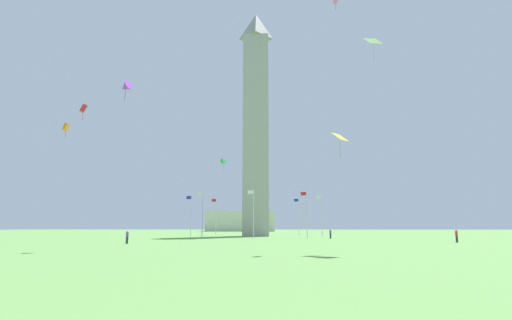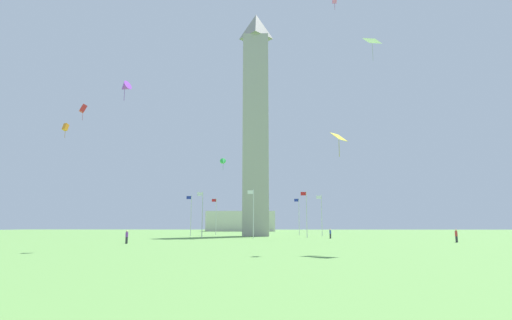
{
  "view_description": "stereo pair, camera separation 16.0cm",
  "coord_description": "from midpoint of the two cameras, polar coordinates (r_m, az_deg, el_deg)",
  "views": [
    {
      "loc": [
        -2.63,
        84.26,
        2.25
      ],
      "look_at": [
        0.0,
        0.0,
        16.03
      ],
      "focal_mm": 28.05,
      "sensor_mm": 36.0,
      "label": 1
    },
    {
      "loc": [
        -2.79,
        84.25,
        2.25
      ],
      "look_at": [
        0.0,
        0.0,
        16.03
      ],
      "focal_mm": 28.05,
      "sensor_mm": 36.0,
      "label": 2
    }
  ],
  "objects": [
    {
      "name": "ground_plane",
      "position": [
        84.33,
        -0.06,
        -10.82
      ],
      "size": [
        260.0,
        260.0,
        0.0
      ],
      "primitive_type": "plane",
      "color": "#609347"
    },
    {
      "name": "obelisk_monument",
      "position": [
        87.26,
        -0.05,
        5.69
      ],
      "size": [
        5.46,
        5.46,
        49.59
      ],
      "color": "#A8A399",
      "rests_on": "ground"
    },
    {
      "name": "flagpole_n",
      "position": [
        85.88,
        -9.35,
        -7.57
      ],
      "size": [
        1.12,
        0.14,
        8.49
      ],
      "color": "silver",
      "rests_on": "ground"
    },
    {
      "name": "flagpole_ne",
      "position": [
        75.64,
        -7.75,
        -7.39
      ],
      "size": [
        1.12,
        0.14,
        8.49
      ],
      "color": "silver",
      "rests_on": "ground"
    },
    {
      "name": "flagpole_e",
      "position": [
        70.65,
        -0.46,
        -7.35
      ],
      "size": [
        1.12,
        0.14,
        8.49
      ],
      "color": "silver",
      "rests_on": "ground"
    },
    {
      "name": "flagpole_se",
      "position": [
        74.93,
        7.14,
        -7.39
      ],
      "size": [
        1.12,
        0.14,
        8.49
      ],
      "color": "silver",
      "rests_on": "ground"
    },
    {
      "name": "flagpole_s",
      "position": [
        84.99,
        9.26,
        -7.56
      ],
      "size": [
        1.12,
        0.14,
        8.49
      ],
      "color": "silver",
      "rests_on": "ground"
    },
    {
      "name": "flagpole_sw",
      "position": [
        94.22,
        6.05,
        -7.78
      ],
      "size": [
        1.12,
        0.14,
        8.49
      ],
      "color": "silver",
      "rests_on": "ground"
    },
    {
      "name": "flagpole_w",
      "position": [
        98.02,
        0.17,
        -7.89
      ],
      "size": [
        1.12,
        0.14,
        8.49
      ],
      "color": "silver",
      "rests_on": "ground"
    },
    {
      "name": "flagpole_nw",
      "position": [
        94.79,
        -5.81,
        -7.8
      ],
      "size": [
        1.12,
        0.14,
        8.49
      ],
      "color": "silver",
      "rests_on": "ground"
    },
    {
      "name": "person_purple_shirt",
      "position": [
        52.67,
        -17.98,
        -10.41
      ],
      "size": [
        0.32,
        0.32,
        1.64
      ],
      "rotation": [
        0.0,
        0.0,
        -1.83
      ],
      "color": "#2D2D38",
      "rests_on": "ground"
    },
    {
      "name": "person_red_shirt",
      "position": [
        60.06,
        26.63,
        -9.65
      ],
      "size": [
        0.32,
        0.32,
        1.73
      ],
      "rotation": [
        0.0,
        0.0,
        -0.64
      ],
      "color": "#2D2D38",
      "rests_on": "ground"
    },
    {
      "name": "person_blue_shirt",
      "position": [
        71.13,
        10.5,
        -10.29
      ],
      "size": [
        0.32,
        0.32,
        1.65
      ],
      "rotation": [
        0.0,
        0.0,
        -1.14
      ],
      "color": "#2D2D38",
      "rests_on": "ground"
    },
    {
      "name": "kite_white_diamond",
      "position": [
        41.98,
        16.23,
        15.93
      ],
      "size": [
        1.98,
        1.99,
        2.31
      ],
      "color": "white"
    },
    {
      "name": "kite_orange_box",
      "position": [
        52.04,
        -25.55,
        4.26
      ],
      "size": [
        0.65,
        0.8,
        1.72
      ],
      "color": "orange"
    },
    {
      "name": "kite_green_delta",
      "position": [
        71.4,
        -4.76,
        -0.27
      ],
      "size": [
        1.32,
        1.53,
        2.15
      ],
      "color": "green"
    },
    {
      "name": "kite_purple_delta",
      "position": [
        44.08,
        -18.22,
        9.84
      ],
      "size": [
        1.57,
        1.45,
        2.1
      ],
      "color": "purple"
    },
    {
      "name": "kite_pink_box",
      "position": [
        46.87,
        11.13,
        21.51
      ],
      "size": [
        0.44,
        0.79,
        1.63
      ],
      "color": "pink"
    },
    {
      "name": "kite_yellow_diamond",
      "position": [
        35.25,
        11.74,
        3.14
      ],
      "size": [
        1.57,
        1.57,
        2.13
      ],
      "color": "yellow"
    },
    {
      "name": "kite_red_box",
      "position": [
        69.6,
        -23.48,
        6.77
      ],
      "size": [
        1.32,
        1.23,
        2.64
      ],
      "color": "red"
    },
    {
      "name": "distant_building",
      "position": [
        156.1,
        -2.14,
        -8.74
      ],
      "size": [
        25.63,
        16.54,
        7.44
      ],
      "color": "beige",
      "rests_on": "ground"
    }
  ]
}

